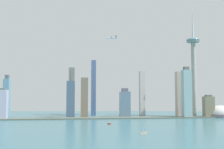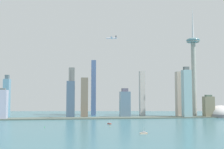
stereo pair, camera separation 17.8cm
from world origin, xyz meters
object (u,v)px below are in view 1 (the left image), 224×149
stadium_dome (221,114)px  skyscraper_9 (187,93)px  channel_buoy_0 (110,126)px  skyscraper_5 (84,98)px  skyscraper_8 (142,93)px  airplane (112,38)px  skyscraper_10 (93,88)px  skyscraper_0 (71,99)px  skyscraper_6 (2,104)px  skyscraper_1 (7,97)px  skyscraper_7 (179,94)px  skyscraper_4 (72,91)px  skyscraper_2 (209,107)px  channel_buoy_1 (45,127)px  observation_tower (193,60)px  skyscraper_3 (125,104)px  boat_1 (144,133)px  boat_2 (109,124)px

stadium_dome → skyscraper_9: 119.51m
channel_buoy_0 → skyscraper_5: bearing=103.2°
skyscraper_8 → airplane: 225.68m
skyscraper_10 → skyscraper_0: bearing=-132.3°
skyscraper_6 → skyscraper_1: bearing=98.3°
stadium_dome → skyscraper_7: 125.53m
skyscraper_0 → skyscraper_5: 38.39m
skyscraper_4 → skyscraper_2: bearing=-15.9°
skyscraper_1 → skyscraper_6: skyscraper_1 is taller
skyscraper_6 → skyscraper_4: bearing=33.4°
skyscraper_6 → skyscraper_10: size_ratio=0.47×
skyscraper_4 → airplane: 238.51m
skyscraper_7 → channel_buoy_1: size_ratio=43.35×
skyscraper_5 → airplane: (62.95, -98.61, 144.96)m
observation_tower → skyscraper_5: (-313.28, -0.85, -107.01)m
skyscraper_8 → skyscraper_4: bearing=172.2°
skyscraper_3 → channel_buoy_1: (-189.91, -207.84, -35.58)m
stadium_dome → skyscraper_7: bearing=169.2°
boat_1 → airplane: bearing=-81.8°
skyscraper_4 → skyscraper_7: size_ratio=1.12×
skyscraper_1 → skyscraper_3: skyscraper_1 is taller
skyscraper_0 → skyscraper_4: 71.38m
skyscraper_8 → channel_buoy_1: skyscraper_8 is taller
skyscraper_1 → boat_1: 489.20m
boat_1 → channel_buoy_1: (-168.18, 102.78, -0.15)m
boat_2 → channel_buoy_1: size_ratio=3.05×
observation_tower → skyscraper_9: observation_tower is taller
skyscraper_5 → boat_2: 179.59m
skyscraper_10 → channel_buoy_0: size_ratio=77.84×
observation_tower → stadium_dome: observation_tower is taller
skyscraper_5 → skyscraper_9: skyscraper_9 is taller
observation_tower → skyscraper_7: (-45.41, -2.63, -97.61)m
skyscraper_3 → boat_2: skyscraper_3 is taller
skyscraper_3 → skyscraper_8: 81.56m
skyscraper_3 → skyscraper_10: bearing=136.2°
skyscraper_6 → channel_buoy_1: bearing=-53.3°
skyscraper_7 → skyscraper_9: size_ratio=0.92×
stadium_dome → skyscraper_10: skyscraper_10 is taller
skyscraper_10 → boat_1: size_ratio=13.73×
skyscraper_9 → channel_buoy_0: skyscraper_9 is taller
skyscraper_3 → skyscraper_9: skyscraper_9 is taller
skyscraper_6 → boat_1: (296.15, -274.66, -36.17)m
skyscraper_7 → skyscraper_2: bearing=-22.3°
skyscraper_3 → boat_2: (-61.29, -164.59, -35.83)m
skyscraper_0 → skyscraper_7: skyscraper_0 is taller
skyscraper_0 → boat_2: skyscraper_0 is taller
skyscraper_2 → skyscraper_3: skyscraper_3 is taller
skyscraper_1 → skyscraper_7: bearing=-7.7°
stadium_dome → skyscraper_0: bearing=175.7°
skyscraper_5 → skyscraper_10: 90.07m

